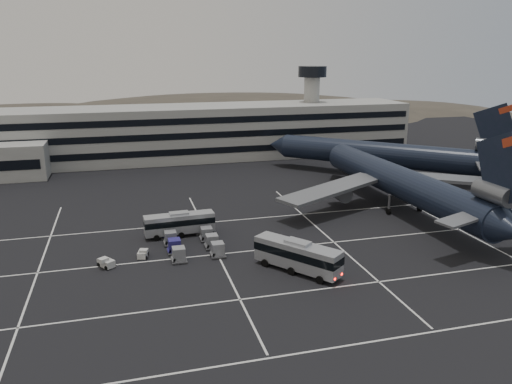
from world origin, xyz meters
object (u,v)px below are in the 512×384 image
bus_far (179,223)px  tug_a (143,254)px  trijet_main (402,183)px  uld_cluster (188,238)px  bus_near (297,255)px

bus_far → tug_a: bus_far is taller
trijet_main → tug_a: (-46.38, -10.02, -4.64)m
bus_far → tug_a: size_ratio=4.65×
tug_a → uld_cluster: (6.81, 3.41, 0.39)m
bus_near → uld_cluster: 18.45m
bus_far → uld_cluster: (0.73, -4.05, -1.11)m
trijet_main → tug_a: bearing=-169.7°
trijet_main → tug_a: size_ratio=24.25×
trijet_main → bus_near: trijet_main is taller
tug_a → uld_cluster: bearing=41.3°
trijet_main → bus_far: trijet_main is taller
trijet_main → bus_near: (-26.92, -19.97, -2.89)m
bus_far → bus_near: bearing=-145.7°
trijet_main → bus_far: bearing=-178.2°
tug_a → bus_far: bearing=65.5°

